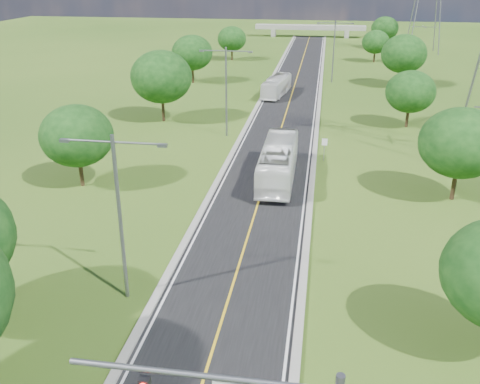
{
  "coord_description": "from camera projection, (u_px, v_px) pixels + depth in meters",
  "views": [
    {
      "loc": [
        4.81,
        -13.47,
        18.13
      ],
      "look_at": [
        -0.76,
        21.76,
        3.0
      ],
      "focal_mm": 40.0,
      "sensor_mm": 36.0,
      "label": 1
    }
  ],
  "objects": [
    {
      "name": "tree_lc",
      "position": [
        161.0,
        77.0,
        65.47
      ],
      "size": [
        7.56,
        7.56,
        8.79
      ],
      "color": "black",
      "rests_on": "ground"
    },
    {
      "name": "streetlight_near_left",
      "position": [
        119.0,
        205.0,
        29.48
      ],
      "size": [
        5.9,
        0.25,
        10.0
      ],
      "color": "slate",
      "rests_on": "ground"
    },
    {
      "name": "bus_inbound",
      "position": [
        277.0,
        86.0,
        80.23
      ],
      "size": [
        3.81,
        10.38,
        2.83
      ],
      "primitive_type": "imported",
      "rotation": [
        0.0,
        0.0,
        -0.14
      ],
      "color": "white",
      "rests_on": "road"
    },
    {
      "name": "tree_re",
      "position": [
        376.0,
        42.0,
        107.3
      ],
      "size": [
        5.46,
        5.46,
        6.35
      ],
      "color": "black",
      "rests_on": "ground"
    },
    {
      "name": "streetlight_far_right",
      "position": [
        334.0,
        46.0,
        87.77
      ],
      "size": [
        5.9,
        0.25,
        10.0
      ],
      "color": "slate",
      "rests_on": "ground"
    },
    {
      "name": "tree_rc",
      "position": [
        411.0,
        92.0,
        63.46
      ],
      "size": [
        5.88,
        5.88,
        6.84
      ],
      "color": "black",
      "rests_on": "ground"
    },
    {
      "name": "tree_rf",
      "position": [
        385.0,
        28.0,
        124.74
      ],
      "size": [
        6.3,
        6.3,
        7.33
      ],
      "color": "black",
      "rests_on": "ground"
    },
    {
      "name": "curb_right",
      "position": [
        320.0,
        97.0,
        79.38
      ],
      "size": [
        0.5,
        150.0,
        0.22
      ],
      "primitive_type": "cube",
      "color": "gray",
      "rests_on": "ground"
    },
    {
      "name": "ground",
      "position": [
        288.0,
        107.0,
        74.58
      ],
      "size": [
        260.0,
        260.0,
        0.0
      ],
      "primitive_type": "plane",
      "color": "#2E4F16",
      "rests_on": "ground"
    },
    {
      "name": "bus_outbound",
      "position": [
        278.0,
        162.0,
        48.35
      ],
      "size": [
        2.99,
        12.4,
        3.45
      ],
      "primitive_type": "imported",
      "rotation": [
        0.0,
        0.0,
        3.15
      ],
      "color": "white",
      "rests_on": "road"
    },
    {
      "name": "road",
      "position": [
        291.0,
        97.0,
        80.03
      ],
      "size": [
        8.0,
        150.0,
        0.06
      ],
      "primitive_type": "cube",
      "color": "black",
      "rests_on": "ground"
    },
    {
      "name": "curb_left",
      "position": [
        263.0,
        95.0,
        80.61
      ],
      "size": [
        0.5,
        150.0,
        0.22
      ],
      "primitive_type": "cube",
      "color": "gray",
      "rests_on": "ground"
    },
    {
      "name": "streetlight_mid_left",
      "position": [
        226.0,
        84.0,
        59.48
      ],
      "size": [
        5.9,
        0.25,
        10.0
      ],
      "color": "slate",
      "rests_on": "ground"
    },
    {
      "name": "overpass",
      "position": [
        310.0,
        28.0,
        146.38
      ],
      "size": [
        30.0,
        3.0,
        3.2
      ],
      "color": "gray",
      "rests_on": "ground"
    },
    {
      "name": "tree_lb",
      "position": [
        77.0,
        136.0,
        45.97
      ],
      "size": [
        6.3,
        6.3,
        7.33
      ],
      "color": "black",
      "rests_on": "ground"
    },
    {
      "name": "tree_ld",
      "position": [
        192.0,
        53.0,
        87.82
      ],
      "size": [
        6.72,
        6.72,
        7.82
      ],
      "color": "black",
      "rests_on": "ground"
    },
    {
      "name": "tree_rb",
      "position": [
        461.0,
        143.0,
        43.07
      ],
      "size": [
        6.72,
        6.72,
        7.82
      ],
      "color": "black",
      "rests_on": "ground"
    },
    {
      "name": "tree_rd",
      "position": [
        404.0,
        54.0,
        84.63
      ],
      "size": [
        7.14,
        7.14,
        8.3
      ],
      "color": "black",
      "rests_on": "ground"
    },
    {
      "name": "speed_limit_sign",
      "position": [
        324.0,
        146.0,
        53.19
      ],
      "size": [
        0.55,
        0.09,
        2.4
      ],
      "color": "slate",
      "rests_on": "ground"
    },
    {
      "name": "tree_le",
      "position": [
        232.0,
        39.0,
        109.53
      ],
      "size": [
        5.88,
        5.88,
        6.84
      ],
      "color": "black",
      "rests_on": "ground"
    }
  ]
}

